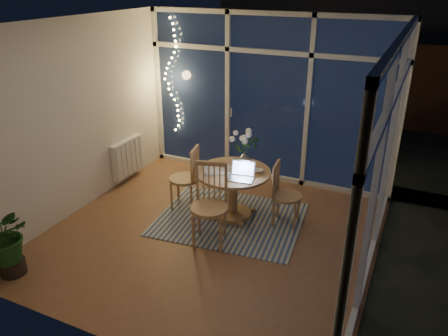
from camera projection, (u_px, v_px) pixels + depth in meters
The scene contains 25 objects.
floor at pixel (211, 234), 5.63m from camera, with size 4.00×4.00×0.00m, color brown.
ceiling at pixel (208, 23), 4.57m from camera, with size 4.00×4.00×0.00m, color white.
wall_back at pixel (268, 99), 6.76m from camera, with size 4.00×0.04×2.60m, color white.
wall_front at pixel (96, 219), 3.45m from camera, with size 4.00×0.04×2.60m, color white.
wall_left at pixel (77, 118), 5.87m from camera, with size 0.04×4.00×2.60m, color white.
wall_right at pixel (390, 169), 4.33m from camera, with size 0.04×4.00×2.60m, color white.
window_wall_back at pixel (267, 100), 6.73m from camera, with size 4.00×0.10×2.60m, color silver.
window_wall_right at pixel (386, 168), 4.35m from camera, with size 0.10×4.00×2.60m, color silver.
radiator at pixel (127, 157), 6.96m from camera, with size 0.10×0.70×0.58m, color white.
fairy_lights at pixel (172, 77), 7.21m from camera, with size 0.24×0.10×1.85m, color #FCCF65, non-canonical shape.
garden_patio at pixel (333, 130), 9.60m from camera, with size 12.00×6.00×0.10m, color black.
garden_fence at pixel (320, 80), 9.82m from camera, with size 11.00×0.08×1.80m, color #371E14.
neighbour_roof at pixel (362, 10), 11.66m from camera, with size 7.00×3.00×2.20m, color #2D3037.
garden_shrubs at pixel (252, 120), 8.57m from camera, with size 0.90×0.90×0.90m, color black.
rug at pixel (230, 219), 5.97m from camera, with size 1.92×1.54×0.01m, color beige.
dining_table at pixel (233, 194), 5.92m from camera, with size 1.01×1.01×0.69m, color #AC874E.
chair_left at pixel (184, 177), 6.11m from camera, with size 0.43×0.43×0.93m, color #AC874E.
chair_right at pixel (287, 195), 5.68m from camera, with size 0.41×0.41×0.88m, color #AC874E.
chair_front at pixel (209, 206), 5.23m from camera, with size 0.49×0.49×1.05m, color #AC874E.
laptop at pixel (241, 171), 5.49m from camera, with size 0.32×0.27×0.23m, color silver, non-canonical shape.
flower_vase at pixel (245, 157), 5.94m from camera, with size 0.20×0.20×0.21m, color white.
bowl at pixel (258, 171), 5.74m from camera, with size 0.15×0.15×0.04m, color white.
newspapers at pixel (221, 170), 5.79m from camera, with size 0.38×0.29×0.02m, color silver.
phone at pixel (230, 174), 5.68m from camera, with size 0.11×0.05×0.01m, color black.
potted_plant at pixel (8, 244), 4.75m from camera, with size 0.54×0.47×0.76m, color #18451A.
Camera 1 is at (2.18, -4.28, 3.06)m, focal length 35.00 mm.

